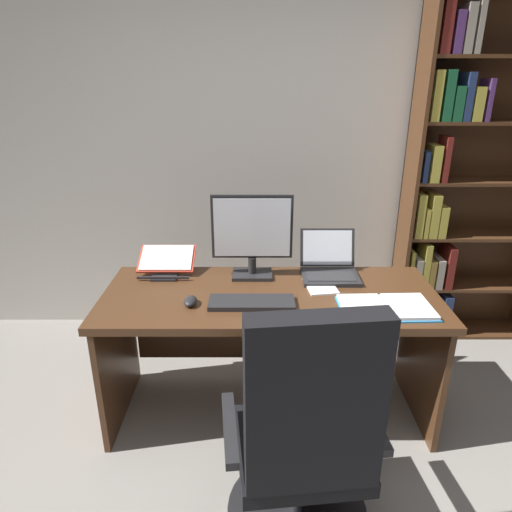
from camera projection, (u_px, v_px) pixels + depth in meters
wall_back at (291, 134)px, 3.11m from camera, size 4.64×0.12×2.84m
desk at (268, 320)px, 2.49m from camera, size 1.73×0.71×0.74m
bookshelf at (461, 187)px, 3.04m from camera, size 0.98×0.28×2.28m
office_chair at (304, 449)px, 1.72m from camera, size 0.65×0.60×1.10m
monitor at (251, 237)px, 2.47m from camera, size 0.44×0.16×0.46m
laptop at (328, 267)px, 2.54m from camera, size 0.31×0.31×0.23m
keyboard at (250, 303)px, 2.22m from camera, size 0.42×0.15×0.02m
computer_mouse at (189, 301)px, 2.22m from camera, size 0.06×0.10×0.04m
reading_stand_with_book at (165, 262)px, 2.58m from camera, size 0.32×0.25×0.13m
open_binder at (384, 307)px, 2.18m from camera, size 0.45×0.28×0.02m
notepad at (319, 286)px, 2.41m from camera, size 0.18×0.23×0.01m
pen at (323, 284)px, 2.41m from camera, size 0.14×0.02×0.01m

